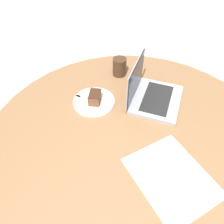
{
  "coord_description": "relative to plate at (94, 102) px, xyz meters",
  "views": [
    {
      "loc": [
        0.37,
        -0.5,
        1.5
      ],
      "look_at": [
        -0.14,
        0.01,
        0.76
      ],
      "focal_mm": 35.0,
      "sensor_mm": 36.0,
      "label": 1
    }
  ],
  "objects": [
    {
      "name": "coffee_glass",
      "position": [
        -0.08,
        0.27,
        0.05
      ],
      "size": [
        0.08,
        0.08,
        0.11
      ],
      "color": "#3D2619",
      "rests_on": "dining_table"
    },
    {
      "name": "dining_table",
      "position": [
        0.29,
        -0.02,
        -0.1
      ],
      "size": [
        1.36,
        1.36,
        0.72
      ],
      "color": "brown",
      "rests_on": "ground_plane"
    },
    {
      "name": "plate",
      "position": [
        0.0,
        0.0,
        0.0
      ],
      "size": [
        0.22,
        0.22,
        0.01
      ],
      "color": "white",
      "rests_on": "dining_table"
    },
    {
      "name": "cake_slice",
      "position": [
        0.01,
        0.0,
        0.03
      ],
      "size": [
        0.1,
        0.1,
        0.06
      ],
      "rotation": [
        0.0,
        0.0,
        5.4
      ],
      "color": "brown",
      "rests_on": "plate"
    },
    {
      "name": "fork",
      "position": [
        -0.03,
        -0.01,
        0.01
      ],
      "size": [
        0.16,
        0.1,
        0.0
      ],
      "rotation": [
        0.0,
        0.0,
        3.63
      ],
      "color": "silver",
      "rests_on": "plate"
    },
    {
      "name": "laptop",
      "position": [
        0.19,
        0.23,
        0.03
      ],
      "size": [
        0.35,
        0.37,
        0.21
      ],
      "rotation": [
        0.0,
        0.0,
        5.16
      ],
      "color": "gray",
      "rests_on": "dining_table"
    },
    {
      "name": "paper_document",
      "position": [
        0.53,
        -0.06,
        -0.0
      ],
      "size": [
        0.38,
        0.34,
        0.0
      ],
      "rotation": [
        0.0,
        0.0,
        -0.27
      ],
      "color": "white",
      "rests_on": "dining_table"
    },
    {
      "name": "ground_plane",
      "position": [
        0.29,
        -0.02,
        -0.72
      ],
      "size": [
        12.0,
        12.0,
        0.0
      ],
      "primitive_type": "plane",
      "color": "#B7AD9E"
    }
  ]
}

